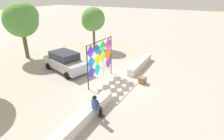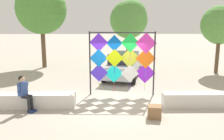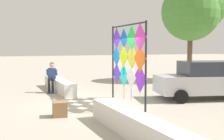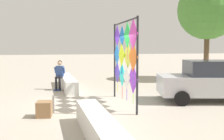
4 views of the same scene
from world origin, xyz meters
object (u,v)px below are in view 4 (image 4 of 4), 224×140
Objects in this scene: parked_car at (213,81)px; tree_palm_like at (212,8)px; cardboard_box_large at (44,109)px; seated_vendor at (59,73)px; kite_display_rack at (125,55)px.

tree_palm_like is (-5.89, 4.00, 3.73)m from parked_car.
cardboard_box_large is (0.72, -6.35, -0.57)m from parked_car.
seated_vendor is 5.04m from cardboard_box_large.
tree_palm_like is (-6.60, 10.35, 4.30)m from cardboard_box_large.
cardboard_box_large is at bearing -8.58° from seated_vendor.
tree_palm_like reaches higher than parked_car.
parked_car is 0.69× the size of tree_palm_like.
parked_car is 8.03m from tree_palm_like.
kite_display_rack is 0.72× the size of parked_car.
kite_display_rack is at bearing 27.82° from seated_vendor.
kite_display_rack is 2.20× the size of seated_vendor.
seated_vendor is 2.93× the size of cardboard_box_large.
parked_car is 8.98× the size of cardboard_box_large.
seated_vendor is 0.33× the size of parked_car.
kite_display_rack is 3.66m from parked_car.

